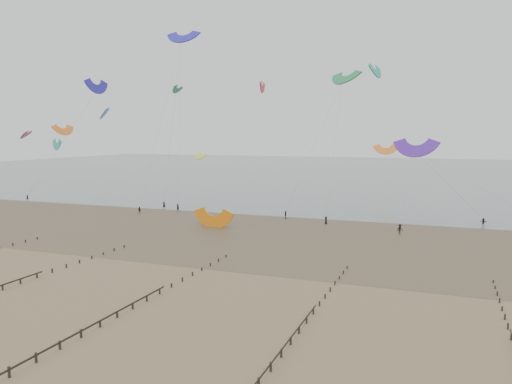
% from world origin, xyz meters
% --- Properties ---
extents(ground, '(500.00, 500.00, 0.00)m').
position_xyz_m(ground, '(0.00, 0.00, 0.00)').
color(ground, brown).
rests_on(ground, ground).
extents(sea_and_shore, '(500.00, 665.00, 0.03)m').
position_xyz_m(sea_and_shore, '(-4.08, 34.40, 0.01)').
color(sea_and_shore, '#475654').
rests_on(sea_and_shore, ground).
extents(groynes, '(72.16, 50.16, 1.00)m').
position_xyz_m(groynes, '(4.00, -19.05, 0.47)').
color(groynes, black).
rests_on(groynes, ground).
extents(kitesurfer_lead, '(0.69, 0.47, 1.86)m').
position_xyz_m(kitesurfer_lead, '(-25.28, 49.02, 0.93)').
color(kitesurfer_lead, black).
rests_on(kitesurfer_lead, ground).
extents(kitesurfers, '(127.12, 15.97, 1.89)m').
position_xyz_m(kitesurfers, '(11.69, 47.05, 0.86)').
color(kitesurfers, black).
rests_on(kitesurfers, ground).
extents(grounded_kite, '(8.42, 7.00, 4.19)m').
position_xyz_m(grounded_kite, '(-8.44, 33.41, 0.00)').
color(grounded_kite, orange).
rests_on(grounded_kite, ground).
extents(kites_airborne, '(247.26, 98.32, 39.14)m').
position_xyz_m(kites_airborne, '(-19.05, 88.84, 22.25)').
color(kites_airborne, blue).
rests_on(kites_airborne, ground).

